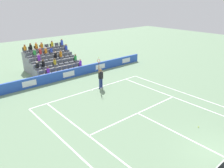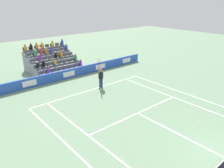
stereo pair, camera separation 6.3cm
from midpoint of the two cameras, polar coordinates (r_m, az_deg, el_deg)
name	(u,v)px [view 2 (the right image)]	position (r m, az deg, el deg)	size (l,w,h in m)	color
line_baseline	(91,90)	(19.13, -5.26, -1.47)	(10.97, 0.10, 0.01)	white
line_service	(138,113)	(15.39, 6.78, -7.54)	(8.23, 0.10, 0.01)	white
line_centre_service	(177,133)	(13.76, 16.74, -12.20)	(0.10, 6.40, 0.01)	white
line_singles_sideline_left	(93,139)	(12.77, -4.82, -14.12)	(0.10, 11.89, 0.01)	white
line_singles_sideline_right	(178,99)	(18.12, 16.82, -3.71)	(0.10, 11.89, 0.01)	white
line_doubles_sideline_left	(72,149)	(12.20, -10.27, -16.38)	(0.10, 11.89, 0.01)	white
line_doubles_sideline_right	(187,94)	(19.20, 19.09, -2.54)	(0.10, 11.89, 0.01)	white
line_centre_mark	(92,90)	(19.05, -5.09, -1.56)	(0.10, 0.20, 0.01)	white
sponsor_barrier	(68,74)	(22.08, -11.18, 2.63)	(19.62, 0.22, 0.92)	blue
tennis_player	(101,78)	(19.03, -2.84, 1.67)	(0.53, 0.40, 2.85)	navy
stadium_stand	(52,63)	(25.03, -15.33, 5.41)	(4.96, 4.75, 3.03)	gray
loose_tennis_ball	(198,127)	(14.71, 21.63, -10.38)	(0.07, 0.07, 0.07)	#D1E533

